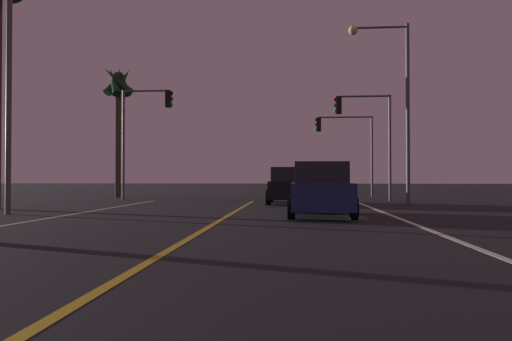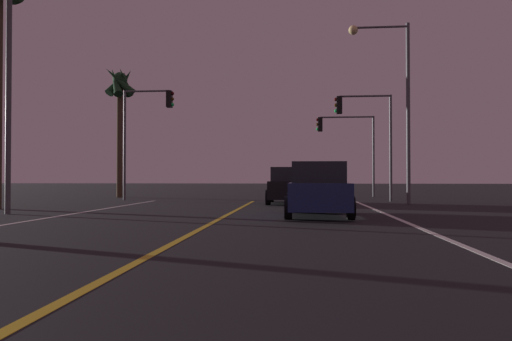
% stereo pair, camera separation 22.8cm
% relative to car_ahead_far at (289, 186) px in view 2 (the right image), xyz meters
% --- Properties ---
extents(lane_edge_right, '(0.16, 31.67, 0.01)m').
position_rel_car_ahead_far_xyz_m(lane_edge_right, '(3.36, -13.80, -0.82)').
color(lane_edge_right, silver).
rests_on(lane_edge_right, ground).
extents(lane_center_divider, '(0.16, 31.67, 0.01)m').
position_rel_car_ahead_far_xyz_m(lane_center_divider, '(-1.88, -13.80, -0.82)').
color(lane_center_divider, gold).
rests_on(lane_center_divider, ground).
extents(car_ahead_far, '(2.02, 4.30, 1.70)m').
position_rel_car_ahead_far_xyz_m(car_ahead_far, '(0.00, 0.00, 0.00)').
color(car_ahead_far, black).
rests_on(car_ahead_far, ground).
extents(car_lead_same_lane, '(2.02, 4.30, 1.70)m').
position_rel_car_ahead_far_xyz_m(car_lead_same_lane, '(1.04, -7.09, 0.00)').
color(car_lead_same_lane, black).
rests_on(car_lead_same_lane, ground).
extents(traffic_light_near_right, '(2.95, 0.36, 5.51)m').
position_rel_car_ahead_far_xyz_m(traffic_light_near_right, '(3.83, 2.54, 3.26)').
color(traffic_light_near_right, '#4C4C51').
rests_on(traffic_light_near_right, ground).
extents(traffic_light_near_left, '(2.81, 0.36, 5.96)m').
position_rel_car_ahead_far_xyz_m(traffic_light_near_left, '(-7.72, 2.54, 3.55)').
color(traffic_light_near_left, '#4C4C51').
rests_on(traffic_light_near_left, ground).
extents(traffic_light_far_right, '(3.68, 0.36, 5.14)m').
position_rel_car_ahead_far_xyz_m(traffic_light_far_right, '(3.41, 8.04, 3.04)').
color(traffic_light_far_right, '#4C4C51').
rests_on(traffic_light_far_right, ground).
extents(street_lamp_left_mid, '(2.42, 0.44, 8.31)m').
position_rel_car_ahead_far_xyz_m(street_lamp_left_mid, '(-8.71, -7.23, 4.44)').
color(street_lamp_left_mid, '#4C4C51').
rests_on(street_lamp_left_mid, ground).
extents(street_lamp_right_far, '(2.79, 0.44, 8.36)m').
position_rel_car_ahead_far_xyz_m(street_lamp_right_far, '(4.84, -0.07, 4.50)').
color(street_lamp_right_far, '#4C4C51').
rests_on(street_lamp_right_far, ground).
extents(palm_tree_left_far, '(2.08, 2.00, 8.19)m').
position_rel_car_ahead_far_xyz_m(palm_tree_left_far, '(-10.56, 5.90, 5.67)').
color(palm_tree_left_far, '#473826').
rests_on(palm_tree_left_far, ground).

